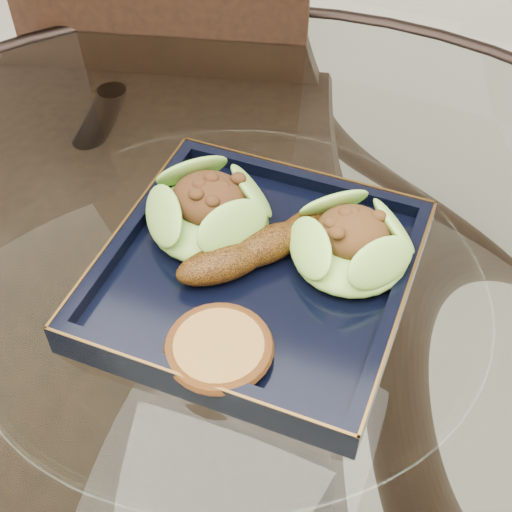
% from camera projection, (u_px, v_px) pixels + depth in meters
% --- Properties ---
extents(dining_table, '(1.13, 1.13, 0.77)m').
position_uv_depth(dining_table, '(237.00, 418.00, 0.75)').
color(dining_table, white).
rests_on(dining_table, ground).
extents(dining_chair, '(0.51, 0.51, 0.97)m').
position_uv_depth(dining_chair, '(158.00, 206.00, 1.05)').
color(dining_chair, '#311B10').
rests_on(dining_chair, ground).
extents(navy_plate, '(0.27, 0.27, 0.02)m').
position_uv_depth(navy_plate, '(256.00, 278.00, 0.65)').
color(navy_plate, black).
rests_on(navy_plate, dining_table).
extents(lettuce_wrap_left, '(0.15, 0.15, 0.04)m').
position_uv_depth(lettuce_wrap_left, '(209.00, 213.00, 0.67)').
color(lettuce_wrap_left, '#568F29').
rests_on(lettuce_wrap_left, navy_plate).
extents(lettuce_wrap_right, '(0.14, 0.14, 0.04)m').
position_uv_depth(lettuce_wrap_right, '(351.00, 246.00, 0.64)').
color(lettuce_wrap_right, '#62AE32').
rests_on(lettuce_wrap_right, navy_plate).
extents(roasted_plantain, '(0.13, 0.15, 0.03)m').
position_uv_depth(roasted_plantain, '(266.00, 245.00, 0.65)').
color(roasted_plantain, '#572F09').
rests_on(roasted_plantain, navy_plate).
extents(crumb_patty, '(0.09, 0.09, 0.01)m').
position_uv_depth(crumb_patty, '(219.00, 349.00, 0.58)').
color(crumb_patty, '#A47C36').
rests_on(crumb_patty, navy_plate).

